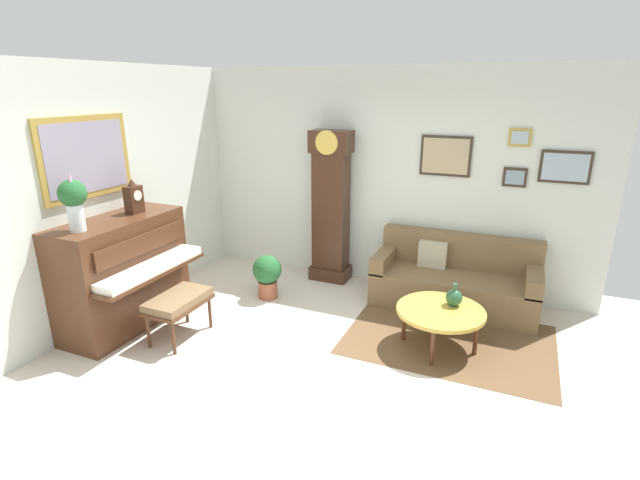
{
  "coord_description": "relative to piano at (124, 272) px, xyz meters",
  "views": [
    {
      "loc": [
        1.63,
        -3.5,
        2.55
      ],
      "look_at": [
        -0.35,
        1.08,
        0.92
      ],
      "focal_mm": 26.49,
      "sensor_mm": 36.0,
      "label": 1
    }
  ],
  "objects": [
    {
      "name": "ground_plane",
      "position": [
        2.23,
        -0.03,
        -0.67
      ],
      "size": [
        6.4,
        6.0,
        0.1
      ],
      "primitive_type": "cube",
      "color": "beige"
    },
    {
      "name": "wall_left",
      "position": [
        -0.37,
        -0.03,
        0.79
      ],
      "size": [
        0.13,
        4.9,
        2.8
      ],
      "color": "silver",
      "rests_on": "ground_plane"
    },
    {
      "name": "wall_back",
      "position": [
        2.25,
        2.37,
        0.79
      ],
      "size": [
        5.3,
        0.13,
        2.8
      ],
      "color": "silver",
      "rests_on": "ground_plane"
    },
    {
      "name": "area_rug",
      "position": [
        3.36,
        1.06,
        -0.61
      ],
      "size": [
        2.1,
        1.5,
        0.01
      ],
      "primitive_type": "cube",
      "color": "brown",
      "rests_on": "ground_plane"
    },
    {
      "name": "piano",
      "position": [
        0.0,
        0.0,
        0.0
      ],
      "size": [
        0.87,
        1.44,
        1.22
      ],
      "color": "#4C2B19",
      "rests_on": "ground_plane"
    },
    {
      "name": "piano_bench",
      "position": [
        0.73,
        -0.02,
        -0.21
      ],
      "size": [
        0.42,
        0.7,
        0.48
      ],
      "color": "#4C2B19",
      "rests_on": "ground_plane"
    },
    {
      "name": "grandfather_clock",
      "position": [
        1.57,
        2.12,
        0.35
      ],
      "size": [
        0.52,
        0.34,
        2.03
      ],
      "color": "#3D2316",
      "rests_on": "ground_plane"
    },
    {
      "name": "couch",
      "position": [
        3.26,
        1.95,
        -0.31
      ],
      "size": [
        1.9,
        0.8,
        0.84
      ],
      "color": "brown",
      "rests_on": "ground_plane"
    },
    {
      "name": "coffee_table",
      "position": [
        3.27,
        0.86,
        -0.22
      ],
      "size": [
        0.88,
        0.88,
        0.43
      ],
      "color": "gold",
      "rests_on": "ground_plane"
    },
    {
      "name": "mantel_clock",
      "position": [
        0.0,
        0.27,
        0.78
      ],
      "size": [
        0.13,
        0.18,
        0.38
      ],
      "color": "#3D2316",
      "rests_on": "piano"
    },
    {
      "name": "flower_vase",
      "position": [
        0.0,
        -0.47,
        0.92
      ],
      "size": [
        0.26,
        0.26,
        0.58
      ],
      "color": "silver",
      "rests_on": "piano"
    },
    {
      "name": "green_jug",
      "position": [
        3.38,
        1.0,
        -0.1
      ],
      "size": [
        0.17,
        0.17,
        0.24
      ],
      "color": "#234C33",
      "rests_on": "coffee_table"
    },
    {
      "name": "potted_plant",
      "position": [
        1.08,
        1.22,
        -0.3
      ],
      "size": [
        0.36,
        0.36,
        0.56
      ],
      "color": "#935138",
      "rests_on": "ground_plane"
    }
  ]
}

